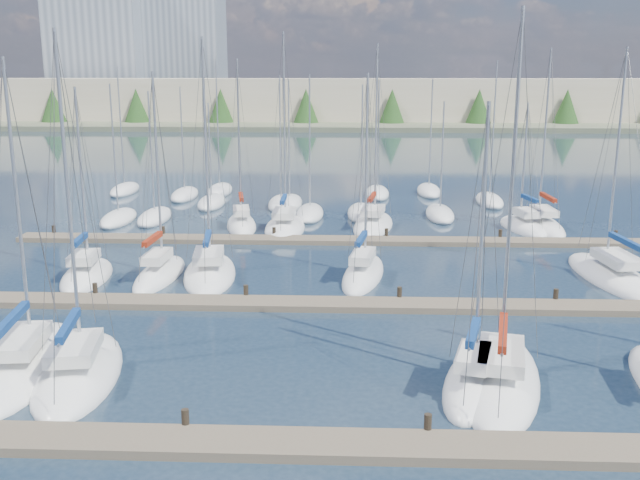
{
  "coord_description": "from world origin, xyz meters",
  "views": [
    {
      "loc": [
        1.38,
        -18.46,
        11.76
      ],
      "look_at": [
        0.0,
        14.0,
        4.0
      ],
      "focal_mm": 40.0,
      "sensor_mm": 36.0,
      "label": 1
    }
  ],
  "objects_px": {
    "sailboat_j": "(210,273)",
    "sailboat_i": "(160,274)",
    "sailboat_h": "(87,275)",
    "sailboat_q": "(523,227)",
    "sailboat_b": "(27,364)",
    "sailboat_d": "(473,383)",
    "sailboat_p": "(373,224)",
    "sailboat_c": "(79,372)",
    "sailboat_o": "(285,227)",
    "sailboat_e": "(500,379)",
    "sailboat_n": "(241,224)",
    "sailboat_r": "(541,225)",
    "sailboat_m": "(612,276)",
    "sailboat_k": "(363,274)"
  },
  "relations": [
    {
      "from": "sailboat_n",
      "to": "sailboat_r",
      "type": "bearing_deg",
      "value": -7.99
    },
    {
      "from": "sailboat_b",
      "to": "sailboat_n",
      "type": "xyz_separation_m",
      "value": [
        4.69,
        26.89,
        0.03
      ]
    },
    {
      "from": "sailboat_h",
      "to": "sailboat_n",
      "type": "relative_size",
      "value": 0.87
    },
    {
      "from": "sailboat_h",
      "to": "sailboat_p",
      "type": "xyz_separation_m",
      "value": [
        17.03,
        14.72,
        0.0
      ]
    },
    {
      "from": "sailboat_j",
      "to": "sailboat_i",
      "type": "relative_size",
      "value": 1.15
    },
    {
      "from": "sailboat_e",
      "to": "sailboat_c",
      "type": "distance_m",
      "value": 16.46
    },
    {
      "from": "sailboat_d",
      "to": "sailboat_b",
      "type": "height_order",
      "value": "sailboat_b"
    },
    {
      "from": "sailboat_r",
      "to": "sailboat_i",
      "type": "xyz_separation_m",
      "value": [
        -25.78,
        -14.76,
        0.01
      ]
    },
    {
      "from": "sailboat_h",
      "to": "sailboat_o",
      "type": "bearing_deg",
      "value": 45.97
    },
    {
      "from": "sailboat_h",
      "to": "sailboat_c",
      "type": "height_order",
      "value": "sailboat_c"
    },
    {
      "from": "sailboat_q",
      "to": "sailboat_i",
      "type": "bearing_deg",
      "value": -160.52
    },
    {
      "from": "sailboat_b",
      "to": "sailboat_i",
      "type": "xyz_separation_m",
      "value": [
        1.98,
        13.09,
        0.03
      ]
    },
    {
      "from": "sailboat_b",
      "to": "sailboat_e",
      "type": "relative_size",
      "value": 0.88
    },
    {
      "from": "sailboat_b",
      "to": "sailboat_r",
      "type": "distance_m",
      "value": 39.32
    },
    {
      "from": "sailboat_i",
      "to": "sailboat_o",
      "type": "distance_m",
      "value": 14.42
    },
    {
      "from": "sailboat_p",
      "to": "sailboat_h",
      "type": "bearing_deg",
      "value": -130.52
    },
    {
      "from": "sailboat_d",
      "to": "sailboat_q",
      "type": "height_order",
      "value": "sailboat_d"
    },
    {
      "from": "sailboat_i",
      "to": "sailboat_e",
      "type": "bearing_deg",
      "value": -36.58
    },
    {
      "from": "sailboat_i",
      "to": "sailboat_c",
      "type": "relative_size",
      "value": 0.89
    },
    {
      "from": "sailboat_b",
      "to": "sailboat_e",
      "type": "height_order",
      "value": "sailboat_e"
    },
    {
      "from": "sailboat_r",
      "to": "sailboat_d",
      "type": "bearing_deg",
      "value": -111.58
    },
    {
      "from": "sailboat_r",
      "to": "sailboat_e",
      "type": "height_order",
      "value": "sailboat_e"
    },
    {
      "from": "sailboat_j",
      "to": "sailboat_p",
      "type": "relative_size",
      "value": 0.99
    },
    {
      "from": "sailboat_o",
      "to": "sailboat_n",
      "type": "distance_m",
      "value": 3.5
    },
    {
      "from": "sailboat_p",
      "to": "sailboat_m",
      "type": "bearing_deg",
      "value": -36.81
    },
    {
      "from": "sailboat_h",
      "to": "sailboat_k",
      "type": "xyz_separation_m",
      "value": [
        16.03,
        1.03,
        0.01
      ]
    },
    {
      "from": "sailboat_c",
      "to": "sailboat_o",
      "type": "bearing_deg",
      "value": 67.95
    },
    {
      "from": "sailboat_h",
      "to": "sailboat_b",
      "type": "distance_m",
      "value": 12.89
    },
    {
      "from": "sailboat_i",
      "to": "sailboat_c",
      "type": "xyz_separation_m",
      "value": [
        0.42,
        -13.78,
        -0.02
      ]
    },
    {
      "from": "sailboat_d",
      "to": "sailboat_i",
      "type": "bearing_deg",
      "value": 153.45
    },
    {
      "from": "sailboat_m",
      "to": "sailboat_c",
      "type": "bearing_deg",
      "value": -156.17
    },
    {
      "from": "sailboat_e",
      "to": "sailboat_h",
      "type": "bearing_deg",
      "value": 160.2
    },
    {
      "from": "sailboat_e",
      "to": "sailboat_n",
      "type": "distance_m",
      "value": 30.94
    },
    {
      "from": "sailboat_b",
      "to": "sailboat_n",
      "type": "relative_size",
      "value": 0.98
    },
    {
      "from": "sailboat_i",
      "to": "sailboat_p",
      "type": "relative_size",
      "value": 0.86
    },
    {
      "from": "sailboat_j",
      "to": "sailboat_d",
      "type": "bearing_deg",
      "value": -56.37
    },
    {
      "from": "sailboat_n",
      "to": "sailboat_p",
      "type": "bearing_deg",
      "value": -7.39
    },
    {
      "from": "sailboat_h",
      "to": "sailboat_k",
      "type": "bearing_deg",
      "value": -2.89
    },
    {
      "from": "sailboat_i",
      "to": "sailboat_j",
      "type": "bearing_deg",
      "value": 11.58
    },
    {
      "from": "sailboat_e",
      "to": "sailboat_k",
      "type": "height_order",
      "value": "sailboat_e"
    },
    {
      "from": "sailboat_h",
      "to": "sailboat_q",
      "type": "distance_m",
      "value": 31.76
    },
    {
      "from": "sailboat_h",
      "to": "sailboat_q",
      "type": "xyz_separation_m",
      "value": [
        28.36,
        14.3,
        -0.0
      ]
    },
    {
      "from": "sailboat_j",
      "to": "sailboat_q",
      "type": "distance_m",
      "value": 25.22
    },
    {
      "from": "sailboat_h",
      "to": "sailboat_c",
      "type": "xyz_separation_m",
      "value": [
        4.59,
        -13.39,
        -0.0
      ]
    },
    {
      "from": "sailboat_b",
      "to": "sailboat_m",
      "type": "height_order",
      "value": "sailboat_m"
    },
    {
      "from": "sailboat_b",
      "to": "sailboat_q",
      "type": "bearing_deg",
      "value": 37.96
    },
    {
      "from": "sailboat_o",
      "to": "sailboat_c",
      "type": "bearing_deg",
      "value": -102.86
    },
    {
      "from": "sailboat_o",
      "to": "sailboat_p",
      "type": "relative_size",
      "value": 1.05
    },
    {
      "from": "sailboat_n",
      "to": "sailboat_o",
      "type": "bearing_deg",
      "value": -22.79
    },
    {
      "from": "sailboat_d",
      "to": "sailboat_c",
      "type": "relative_size",
      "value": 0.82
    }
  ]
}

